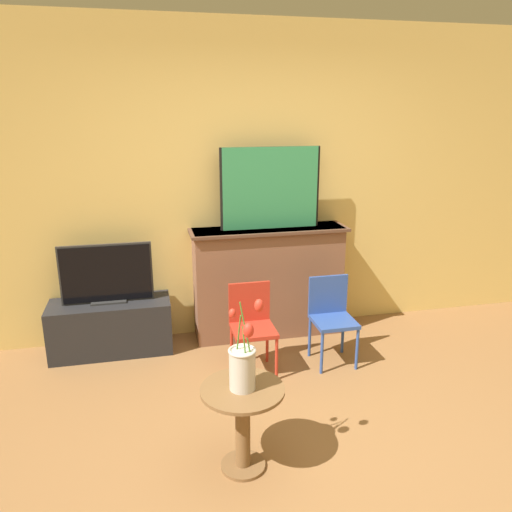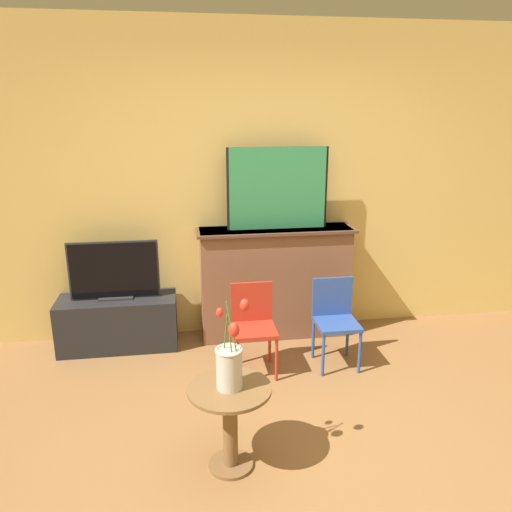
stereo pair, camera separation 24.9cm
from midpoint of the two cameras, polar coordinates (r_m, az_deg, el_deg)
ground_plane at (r=3.04m, az=6.11°, el=-24.41°), size 14.00×14.00×0.00m
wall_back at (r=4.41m, az=-2.32°, el=8.22°), size 8.00×0.06×2.70m
fireplace_mantel at (r=4.45m, az=-0.18°, el=-2.84°), size 1.37×0.36×0.99m
painting at (r=4.26m, az=-0.02°, el=7.74°), size 0.86×0.03×0.69m
tv_stand at (r=4.44m, az=-17.79°, el=-7.74°), size 0.99×0.39×0.44m
tv_monitor at (r=4.28m, az=-18.33°, el=-2.04°), size 0.74×0.12×0.50m
chair_red at (r=3.88m, az=-2.33°, el=-7.55°), size 0.33×0.33×0.69m
chair_blue at (r=4.05m, az=6.87°, el=-6.57°), size 0.33×0.33×0.69m
side_table at (r=2.93m, az=-4.09°, el=-17.86°), size 0.47×0.47×0.52m
vase_tulips at (r=2.76m, az=-4.16°, el=-12.21°), size 0.18×0.16×0.54m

